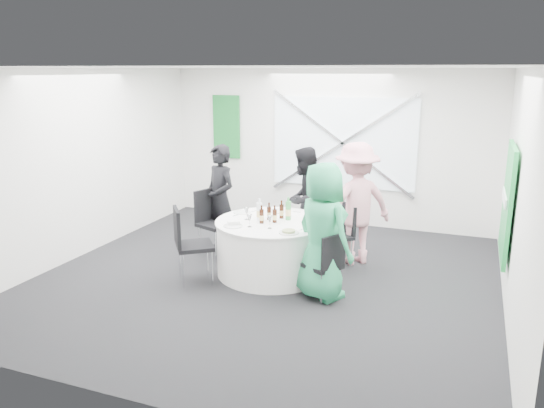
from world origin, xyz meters
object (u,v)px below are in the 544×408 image
(chair_back, at_px, (312,219))
(chair_back_left, at_px, (211,217))
(chair_front_left, at_px, (187,239))
(green_water_bottle, at_px, (288,211))
(chair_back_right, at_px, (342,230))
(person_man_back, at_px, (304,199))
(clear_water_bottle, at_px, (259,212))
(chair_front_right, at_px, (327,261))
(person_woman_pink, at_px, (356,204))
(person_woman_green, at_px, (323,231))
(banquet_table, at_px, (272,247))
(person_man_back_left, at_px, (220,199))

(chair_back, height_order, chair_back_left, chair_back_left)
(chair_front_left, relative_size, green_water_bottle, 3.20)
(chair_back_right, xyz_separation_m, person_man_back, (-0.72, 0.43, 0.30))
(clear_water_bottle, bearing_deg, chair_front_right, -25.46)
(chair_back_right, xyz_separation_m, chair_front_right, (0.13, -1.27, -0.02))
(person_woman_pink, distance_m, green_water_bottle, 1.06)
(chair_back_left, distance_m, clear_water_bottle, 1.13)
(person_woman_green, bearing_deg, clear_water_bottle, 6.52)
(person_man_back, xyz_separation_m, green_water_bottle, (0.09, -0.98, 0.07))
(person_woman_pink, bearing_deg, green_water_bottle, 0.90)
(banquet_table, xyz_separation_m, person_man_back, (0.10, 1.12, 0.44))
(green_water_bottle, height_order, clear_water_bottle, green_water_bottle)
(chair_back_left, distance_m, person_woman_pink, 2.19)
(chair_front_left, xyz_separation_m, person_woman_green, (1.79, 0.19, 0.25))
(chair_front_left, xyz_separation_m, person_man_back_left, (-0.16, 1.31, 0.23))
(chair_front_left, bearing_deg, chair_front_right, -123.38)
(chair_front_right, xyz_separation_m, clear_water_bottle, (-1.11, 0.53, 0.38))
(chair_back, distance_m, person_man_back_left, 1.46)
(banquet_table, xyz_separation_m, chair_back_right, (0.81, 0.69, 0.14))
(chair_back_left, bearing_deg, chair_front_right, -95.39)
(chair_back_left, distance_m, chair_front_right, 2.33)
(chair_back_right, height_order, chair_front_right, chair_back_right)
(chair_front_left, bearing_deg, person_man_back_left, -30.07)
(person_man_back_left, bearing_deg, banquet_table, 0.00)
(person_man_back, relative_size, person_woman_green, 0.95)
(chair_back_right, height_order, clear_water_bottle, clear_water_bottle)
(banquet_table, bearing_deg, chair_back, 78.75)
(chair_back_left, height_order, chair_front_left, chair_front_left)
(person_man_back, bearing_deg, chair_front_left, -24.34)
(person_man_back, bearing_deg, person_woman_pink, 77.62)
(person_man_back, distance_m, person_woman_pink, 0.92)
(chair_back_right, distance_m, person_man_back_left, 1.93)
(chair_back_right, bearing_deg, person_man_back_left, -127.66)
(banquet_table, relative_size, chair_back_right, 1.75)
(chair_back, height_order, clear_water_bottle, clear_water_bottle)
(chair_back, bearing_deg, person_woman_green, -57.67)
(person_man_back_left, height_order, person_man_back, person_man_back_left)
(person_woman_green, bearing_deg, chair_front_left, 36.88)
(person_man_back_left, xyz_separation_m, clear_water_bottle, (0.92, -0.65, 0.04))
(chair_front_right, distance_m, person_man_back_left, 2.38)
(chair_back_left, xyz_separation_m, chair_back_right, (1.97, 0.27, -0.07))
(chair_back, relative_size, person_man_back_left, 0.52)
(chair_back, distance_m, person_woman_pink, 0.89)
(banquet_table, bearing_deg, green_water_bottle, 36.94)
(person_woman_green, bearing_deg, person_man_back_left, 1.10)
(banquet_table, relative_size, person_man_back, 0.96)
(chair_back_left, xyz_separation_m, person_man_back_left, (0.06, 0.18, 0.25))
(chair_back, height_order, chair_front_left, chair_front_left)
(person_man_back_left, relative_size, clear_water_bottle, 5.38)
(chair_front_right, bearing_deg, person_man_back_left, -88.63)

